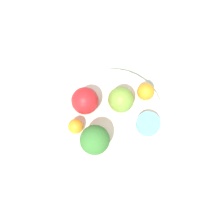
# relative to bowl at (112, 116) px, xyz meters

# --- Properties ---
(ground_plane) EXTENTS (6.00, 6.00, 0.00)m
(ground_plane) POSITION_rel_bowl_xyz_m (0.00, 0.00, -0.04)
(ground_plane) COLOR gray
(table_surface) EXTENTS (1.20, 1.20, 0.02)m
(table_surface) POSITION_rel_bowl_xyz_m (0.00, 0.00, -0.03)
(table_surface) COLOR #B2C6B2
(table_surface) RESTS_ON ground_plane
(bowl) EXTENTS (0.24, 0.24, 0.04)m
(bowl) POSITION_rel_bowl_xyz_m (0.00, 0.00, 0.00)
(bowl) COLOR silver
(bowl) RESTS_ON table_surface
(broccoli) EXTENTS (0.06, 0.06, 0.07)m
(broccoli) POSITION_rel_bowl_xyz_m (-0.02, 0.08, 0.06)
(broccoli) COLOR #99C17A
(broccoli) RESTS_ON bowl
(apple_red) EXTENTS (0.06, 0.06, 0.06)m
(apple_red) POSITION_rel_bowl_xyz_m (0.00, -0.03, 0.05)
(apple_red) COLOR olive
(apple_red) RESTS_ON bowl
(apple_green) EXTENTS (0.06, 0.06, 0.06)m
(apple_green) POSITION_rel_bowl_xyz_m (0.06, 0.03, 0.05)
(apple_green) COLOR red
(apple_green) RESTS_ON bowl
(orange_front) EXTENTS (0.04, 0.04, 0.04)m
(orange_front) POSITION_rel_bowl_xyz_m (-0.03, -0.09, 0.04)
(orange_front) COLOR orange
(orange_front) RESTS_ON bowl
(orange_back) EXTENTS (0.03, 0.03, 0.03)m
(orange_back) POSITION_rel_bowl_xyz_m (0.04, 0.08, 0.04)
(orange_back) COLOR orange
(orange_back) RESTS_ON bowl
(small_cup) EXTENTS (0.05, 0.05, 0.02)m
(small_cup) POSITION_rel_bowl_xyz_m (-0.08, -0.03, 0.03)
(small_cup) COLOR #66B2DB
(small_cup) RESTS_ON bowl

